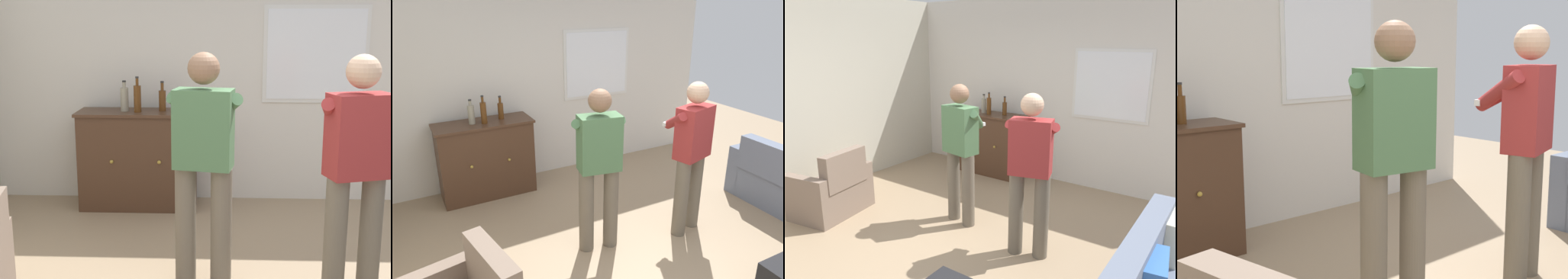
{
  "view_description": "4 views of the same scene",
  "coord_description": "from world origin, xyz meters",
  "views": [
    {
      "loc": [
        -0.22,
        -3.04,
        1.88
      ],
      "look_at": [
        -0.39,
        0.87,
        1.03
      ],
      "focal_mm": 50.0,
      "sensor_mm": 36.0,
      "label": 1
    },
    {
      "loc": [
        -2.01,
        -2.29,
        2.44
      ],
      "look_at": [
        -0.35,
        0.79,
        1.14
      ],
      "focal_mm": 35.0,
      "sensor_mm": 36.0,
      "label": 2
    },
    {
      "loc": [
        2.33,
        -2.73,
        2.17
      ],
      "look_at": [
        -0.19,
        0.82,
        1.01
      ],
      "focal_mm": 35.0,
      "sensor_mm": 36.0,
      "label": 3
    },
    {
      "loc": [
        -2.35,
        -1.46,
        1.53
      ],
      "look_at": [
        -0.27,
        0.85,
        1.01
      ],
      "focal_mm": 50.0,
      "sensor_mm": 36.0,
      "label": 4
    }
  ],
  "objects": [
    {
      "name": "person_standing_left",
      "position": [
        -0.32,
        0.63,
        0.94
      ],
      "size": [
        0.55,
        0.51,
        1.68
      ],
      "color": "#6B6051",
      "rests_on": "ground"
    },
    {
      "name": "person_standing_right",
      "position": [
        0.69,
        0.44,
        0.94
      ],
      "size": [
        0.54,
        0.52,
        1.68
      ],
      "color": "#6B6051",
      "rests_on": "ground"
    },
    {
      "name": "wall_back_with_window",
      "position": [
        0.02,
        2.66,
        1.4
      ],
      "size": [
        5.2,
        0.15,
        2.8
      ],
      "color": "silver",
      "rests_on": "ground"
    },
    {
      "name": "bottle_spirits_clear",
      "position": [
        -0.78,
        2.33,
        1.11
      ],
      "size": [
        0.07,
        0.07,
        0.3
      ],
      "color": "#593314",
      "rests_on": "sideboard_cabinet"
    }
  ]
}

